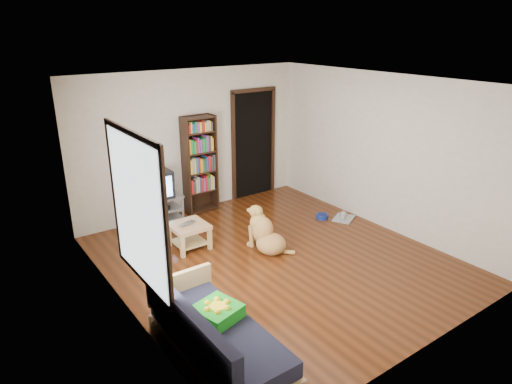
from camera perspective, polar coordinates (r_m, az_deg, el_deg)
ground at (r=6.91m, az=2.49°, el=-8.43°), size 5.00×5.00×0.00m
ceiling at (r=6.10m, az=2.86°, el=13.52°), size 5.00×5.00×0.00m
wall_back at (r=8.41m, az=-7.98°, el=6.20°), size 4.50×0.00×4.50m
wall_front at (r=4.83m, az=21.42°, el=-5.88°), size 4.50×0.00×4.50m
wall_left at (r=5.37m, az=-16.58°, el=-2.62°), size 0.00×5.00×5.00m
wall_right at (r=7.93m, az=15.60°, el=4.78°), size 0.00×5.00×5.00m
green_cushion at (r=4.93m, az=-4.85°, el=-14.70°), size 0.52×0.52×0.14m
laptop at (r=7.13m, az=-8.34°, el=-4.01°), size 0.32×0.26×0.02m
dog_bowl at (r=8.36m, az=8.27°, el=-3.03°), size 0.22×0.22×0.08m
grey_rag at (r=8.41m, az=10.92°, el=-3.24°), size 0.50×0.47×0.03m
window at (r=4.86m, az=-14.62°, el=-2.30°), size 0.03×1.46×1.70m
doorway at (r=9.12m, az=-0.33°, el=6.32°), size 1.03×0.05×2.19m
tv_stand at (r=8.15m, az=-12.38°, el=-2.18°), size 0.90×0.45×0.50m
crt_tv at (r=8.01m, az=-12.70°, el=1.01°), size 0.55×0.52×0.58m
bookshelf at (r=8.38m, az=-7.07°, el=4.06°), size 0.60×0.30×1.80m
sofa at (r=4.92m, az=-5.17°, el=-18.15°), size 0.80×1.80×0.80m
coffee_table at (r=7.20m, az=-8.40°, el=-4.88°), size 0.55×0.55×0.40m
dog at (r=7.08m, az=1.15°, el=-5.29°), size 0.53×0.82×0.71m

